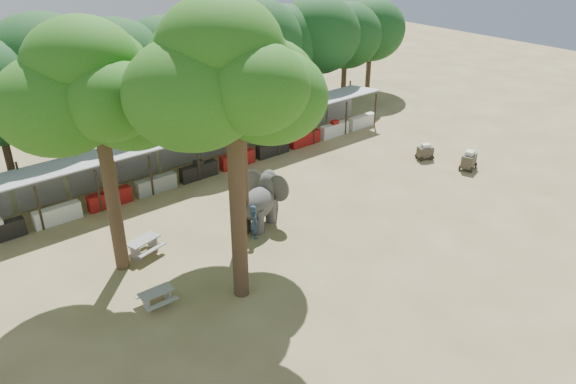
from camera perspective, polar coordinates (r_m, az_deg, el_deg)
ground at (r=26.10m, az=8.78°, el=-7.11°), size 100.00×100.00×0.00m
vendor_stalls at (r=35.05m, az=-7.98°, el=4.27°), size 28.00×2.99×2.80m
yard_tree_left at (r=23.34m, az=-19.48°, el=9.82°), size 7.10×6.90×11.02m
yard_tree_center at (r=20.02m, az=-6.36°, el=11.55°), size 7.10×6.90×12.04m
yard_tree_back at (r=25.02m, az=-5.66°, el=13.05°), size 7.10×6.90×11.36m
backdrop_trees at (r=38.04m, az=-12.66°, el=12.55°), size 46.46×5.95×8.33m
elephant at (r=28.44m, az=-2.68°, el=-0.77°), size 3.44×2.74×2.58m
handler at (r=27.29m, az=-3.44°, el=-3.02°), size 0.63×0.75×1.77m
picnic_table_near at (r=23.64m, az=-13.22°, el=-10.25°), size 1.40×1.27×0.69m
picnic_table_far at (r=27.01m, az=-14.45°, el=-5.18°), size 1.85×1.74×0.77m
cart_front at (r=36.49m, az=17.90°, el=3.11°), size 1.41×1.13×1.20m
cart_back at (r=37.28m, az=13.76°, el=4.01°), size 1.23×1.04×1.02m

